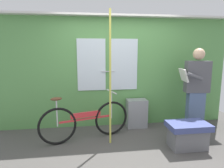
% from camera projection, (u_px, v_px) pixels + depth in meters
% --- Properties ---
extents(ground_plane, '(6.05, 4.15, 0.04)m').
position_uv_depth(ground_plane, '(128.00, 153.00, 3.37)').
color(ground_plane, '#474442').
extents(train_door_wall, '(5.05, 0.28, 2.40)m').
position_uv_depth(train_door_wall, '(116.00, 70.00, 4.39)').
color(train_door_wall, '#56934C').
rests_on(train_door_wall, ground_plane).
extents(bicycle_near_door, '(1.68, 0.62, 0.90)m').
position_uv_depth(bicycle_near_door, '(85.00, 121.00, 3.77)').
color(bicycle_near_door, black).
rests_on(bicycle_near_door, ground_plane).
extents(passenger_reading_newspaper, '(0.60, 0.53, 1.72)m').
position_uv_depth(passenger_reading_newspaper, '(196.00, 89.00, 4.05)').
color(passenger_reading_newspaper, slate).
rests_on(passenger_reading_newspaper, ground_plane).
extents(trash_bin_by_wall, '(0.44, 0.28, 0.62)m').
position_uv_depth(trash_bin_by_wall, '(137.00, 113.00, 4.40)').
color(trash_bin_by_wall, gray).
rests_on(trash_bin_by_wall, ground_plane).
extents(handrail_pole, '(0.04, 0.04, 2.36)m').
position_uv_depth(handrail_pole, '(110.00, 79.00, 3.49)').
color(handrail_pole, '#C6C14C').
rests_on(handrail_pole, ground_plane).
extents(bench_seat_corner, '(0.70, 0.44, 0.45)m').
position_uv_depth(bench_seat_corner, '(188.00, 134.00, 3.47)').
color(bench_seat_corner, '#3D477F').
rests_on(bench_seat_corner, ground_plane).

